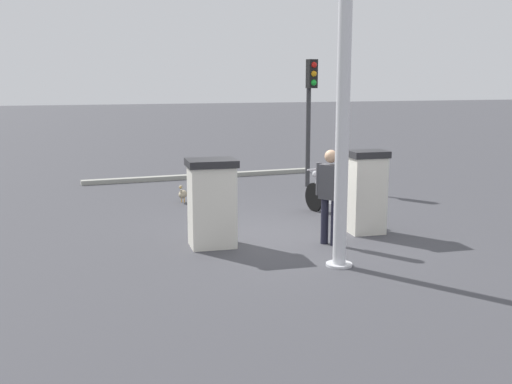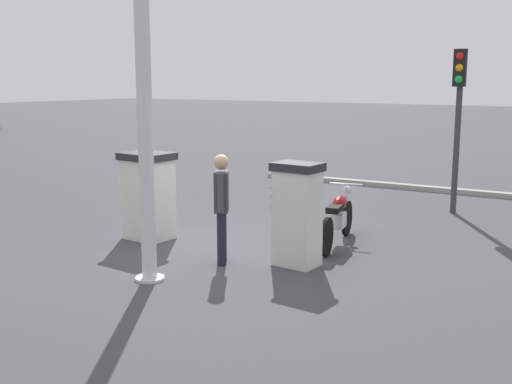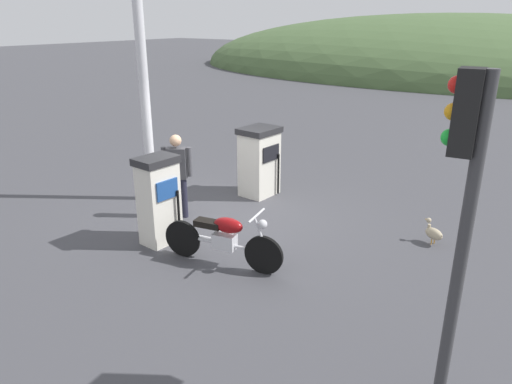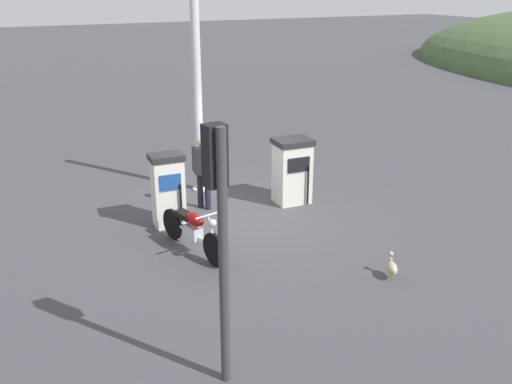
{
  "view_description": "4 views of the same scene",
  "coord_description": "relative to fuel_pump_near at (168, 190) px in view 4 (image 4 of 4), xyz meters",
  "views": [
    {
      "loc": [
        -10.05,
        3.85,
        2.79
      ],
      "look_at": [
        0.69,
        0.38,
        0.71
      ],
      "focal_mm": 43.21,
      "sensor_mm": 36.0,
      "label": 1
    },
    {
      "loc": [
        -7.95,
        -5.76,
        2.69
      ],
      "look_at": [
        1.1,
        0.11,
        0.74
      ],
      "focal_mm": 43.75,
      "sensor_mm": 36.0,
      "label": 2
    },
    {
      "loc": [
        5.48,
        -6.54,
        3.66
      ],
      "look_at": [
        1.01,
        -0.36,
        0.85
      ],
      "focal_mm": 33.48,
      "sensor_mm": 36.0,
      "label": 3
    },
    {
      "loc": [
        10.13,
        -4.61,
        4.72
      ],
      "look_at": [
        1.27,
        -0.19,
        1.01
      ],
      "focal_mm": 39.42,
      "sensor_mm": 36.0,
      "label": 4
    }
  ],
  "objects": [
    {
      "name": "attendant_person",
      "position": [
        -0.52,
        0.97,
        0.16
      ],
      "size": [
        0.53,
        0.38,
        1.63
      ],
      "color": "#1E1E2D",
      "rests_on": "ground"
    },
    {
      "name": "ground_plane",
      "position": [
        0.21,
        1.45,
        -0.77
      ],
      "size": [
        120.0,
        120.0,
        0.0
      ],
      "primitive_type": "plane",
      "color": "#424247"
    },
    {
      "name": "canopy_support_pole",
      "position": [
        -1.69,
        1.34,
        1.37
      ],
      "size": [
        0.4,
        0.4,
        4.44
      ],
      "color": "silver",
      "rests_on": "ground"
    },
    {
      "name": "fuel_pump_far",
      "position": [
        -0.0,
        2.9,
        -0.02
      ],
      "size": [
        0.74,
        0.85,
        1.48
      ],
      "color": "silver",
      "rests_on": "ground"
    },
    {
      "name": "wandering_duck",
      "position": [
        3.82,
        2.65,
        -0.57
      ],
      "size": [
        0.41,
        0.31,
        0.43
      ],
      "color": "tan",
      "rests_on": "ground"
    },
    {
      "name": "motorcycle_near_pump",
      "position": [
        1.39,
        0.0,
        -0.31
      ],
      "size": [
        1.99,
        0.65,
        0.94
      ],
      "color": "black",
      "rests_on": "ground"
    },
    {
      "name": "roadside_traffic_light",
      "position": [
        4.87,
        -0.91,
        1.49
      ],
      "size": [
        0.39,
        0.26,
        3.28
      ],
      "color": "#38383A",
      "rests_on": "ground"
    },
    {
      "name": "fuel_pump_near",
      "position": [
        0.0,
        0.0,
        0.0
      ],
      "size": [
        0.56,
        0.7,
        1.52
      ],
      "color": "silver",
      "rests_on": "ground"
    }
  ]
}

